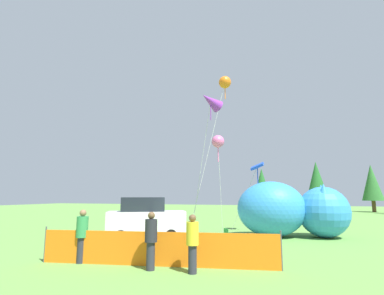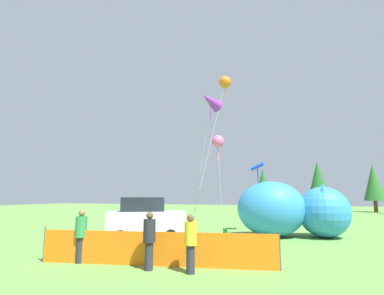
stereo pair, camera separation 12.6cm
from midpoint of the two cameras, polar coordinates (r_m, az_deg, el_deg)
The scene contains 15 objects.
ground_plane at distance 15.45m, azimuth -2.17°, elevation -18.12°, with size 120.00×120.00×0.00m, color #609342.
parked_car at distance 17.21m, azimuth -8.63°, elevation -13.33°, with size 4.51×3.30×2.32m.
folding_chair at distance 14.44m, azimuth 7.21°, elevation -16.58°, with size 0.74×0.74×0.92m.
inflatable_cat at distance 18.97m, azimuth 18.16°, elevation -11.43°, with size 6.67×4.00×3.25m.
safety_fence at distance 11.11m, azimuth -6.80°, elevation -18.62°, with size 8.43×1.40×1.28m.
spectator_in_yellow_shirt at distance 10.50m, azimuth -7.79°, elevation -16.69°, with size 0.41×0.41×1.88m.
spectator_in_white_shirt at distance 9.99m, azimuth 0.10°, elevation -17.37°, with size 0.40×0.40×1.82m.
spectator_in_grey_shirt at distance 12.15m, azimuth -20.14°, elevation -15.13°, with size 0.42×0.42×1.91m.
kite_purple_delta at distance 20.00m, azimuth 3.75°, elevation 8.77°, with size 2.57×2.23×9.26m.
kite_orange_flower at distance 22.91m, azimuth 6.46°, elevation 12.15°, with size 2.73×2.07×11.21m.
kite_blue_box at distance 21.11m, azimuth 12.50°, elevation -3.68°, with size 2.44×1.12×4.75m.
kite_pink_octopus at distance 19.07m, azimuth 5.16°, elevation 1.10°, with size 0.80×1.22×6.21m.
horizon_tree_east at distance 48.09m, azimuth 13.47°, elevation -6.90°, with size 2.75×2.75×6.55m.
horizon_tree_west at distance 46.13m, azimuth 22.96°, elevation -5.89°, with size 3.00×3.00×7.16m.
horizon_tree_northeast at distance 51.13m, azimuth 31.36°, elevation -5.73°, with size 2.88×2.88×6.88m.
Camera 2 is at (5.35, -14.29, 2.44)m, focal length 28.00 mm.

